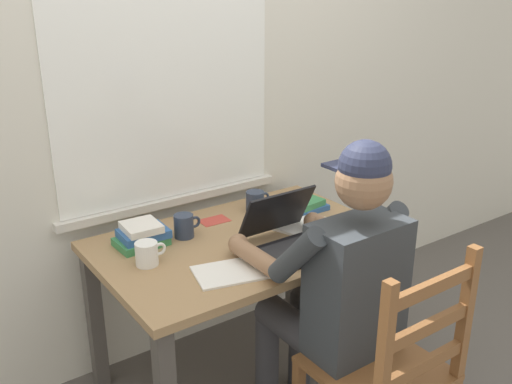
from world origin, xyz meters
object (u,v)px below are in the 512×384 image
laptop (291,234)px  coffee_mug_spare (184,226)px  coffee_mug_dark (256,201)px  landscape_photo_print (214,221)px  desk (244,260)px  wooden_chair (388,374)px  seated_person (335,283)px  coffee_mug_white (147,254)px  book_stack_main (305,205)px  computer_mouse (353,236)px  book_stack_side (142,235)px

laptop → coffee_mug_spare: bearing=133.8°
coffee_mug_dark → landscape_photo_print: (-0.23, -0.00, -0.04)m
desk → wooden_chair: wooden_chair is taller
seated_person → coffee_mug_spare: (-0.28, 0.63, 0.07)m
coffee_mug_white → landscape_photo_print: (0.42, 0.21, -0.04)m
book_stack_main → laptop: bearing=-137.9°
coffee_mug_spare → book_stack_main: (0.61, -0.06, -0.02)m
computer_mouse → book_stack_side: bearing=148.0°
coffee_mug_spare → computer_mouse: bearing=-37.6°
book_stack_side → landscape_photo_print: bearing=6.8°
book_stack_main → landscape_photo_print: size_ratio=1.43×
computer_mouse → seated_person: bearing=-144.5°
wooden_chair → coffee_mug_white: wooden_chair is taller
seated_person → wooden_chair: bearing=-90.0°
coffee_mug_spare → landscape_photo_print: bearing=21.4°
desk → landscape_photo_print: landscape_photo_print is taller
laptop → landscape_photo_print: laptop is taller
laptop → book_stack_side: bearing=144.1°
laptop → book_stack_main: laptop is taller
seated_person → coffee_mug_spare: bearing=113.9°
seated_person → wooden_chair: size_ratio=1.32×
coffee_mug_dark → book_stack_main: coffee_mug_dark is taller
wooden_chair → book_stack_side: bearing=116.0°
desk → book_stack_side: book_stack_side is taller
coffee_mug_white → landscape_photo_print: coffee_mug_white is taller
book_stack_main → landscape_photo_print: 0.44m
seated_person → landscape_photo_print: 0.71m
coffee_mug_white → landscape_photo_print: bearing=26.9°
seated_person → book_stack_main: seated_person is taller
computer_mouse → coffee_mug_dark: coffee_mug_dark is taller
computer_mouse → book_stack_side: book_stack_side is taller
laptop → coffee_mug_dark: (0.10, 0.40, -0.00)m
coffee_mug_white → book_stack_main: size_ratio=0.67×
laptop → book_stack_side: size_ratio=1.57×
wooden_chair → book_stack_side: (-0.46, 0.94, 0.29)m
coffee_mug_white → coffee_mug_dark: bearing=18.2°
seated_person → coffee_mug_white: 0.71m
laptop → coffee_mug_white: (-0.55, 0.19, -0.00)m
desk → book_stack_side: (-0.37, 0.19, 0.14)m
laptop → coffee_mug_white: size_ratio=2.69×
seated_person → book_stack_side: seated_person is taller
computer_mouse → coffee_mug_dark: bearing=105.8°
coffee_mug_dark → book_stack_main: bearing=-35.0°
desk → coffee_mug_dark: size_ratio=9.71×
coffee_mug_spare → landscape_photo_print: size_ratio=0.93×
coffee_mug_dark → laptop: bearing=-104.5°
seated_person → book_stack_side: (-0.46, 0.66, 0.06)m
laptop → computer_mouse: size_ratio=3.34×
wooden_chair → coffee_mug_spare: bearing=107.0°
wooden_chair → computer_mouse: bearing=59.8°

